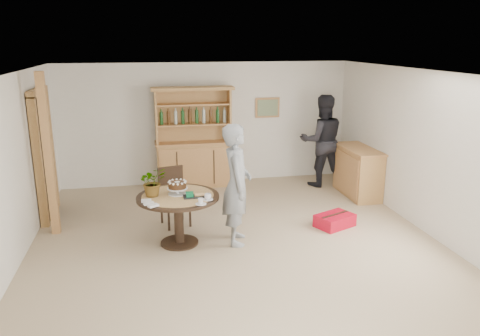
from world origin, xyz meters
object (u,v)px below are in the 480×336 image
dining_chair (173,192)px  teen_boy (237,185)px  hutch (194,153)px  sideboard (358,172)px  red_suitcase (335,220)px  dining_table (178,205)px  adult_person (322,141)px

dining_chair → teen_boy: size_ratio=0.53×
hutch → sideboard: 3.29m
hutch → sideboard: hutch is taller
red_suitcase → sideboard: bearing=29.5°
sideboard → dining_table: size_ratio=1.05×
dining_chair → teen_boy: 1.32m
sideboard → teen_boy: (-2.72, -1.69, 0.43)m
dining_chair → teen_boy: teen_boy is taller
hutch → dining_chair: bearing=-105.4°
dining_table → dining_chair: bearing=91.5°
dining_table → teen_boy: size_ratio=0.67×
dining_table → red_suitcase: dining_table is taller
dining_chair → teen_boy: (0.87, -0.93, 0.36)m
sideboard → teen_boy: 3.23m
hutch → red_suitcase: bearing=-53.2°
hutch → adult_person: 2.63m
hutch → teen_boy: bearing=-83.8°
teen_boy → adult_person: (2.26, 2.45, 0.04)m
teen_boy → sideboard: bearing=-48.6°
dining_chair → adult_person: (3.13, 1.53, 0.41)m
hutch → adult_person: hutch is taller
teen_boy → adult_person: size_ratio=0.95×
teen_boy → adult_person: bearing=-33.1°
teen_boy → dining_table: bearing=92.8°
sideboard → adult_person: adult_person is taller
hutch → sideboard: size_ratio=1.62×
sideboard → dining_table: (-3.57, -1.59, 0.13)m
dining_table → teen_boy: bearing=-6.7°
dining_table → teen_boy: (0.85, -0.10, 0.29)m
teen_boy → red_suitcase: bearing=-71.4°
adult_person → sideboard: bearing=126.2°
hutch → adult_person: size_ratio=1.08×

